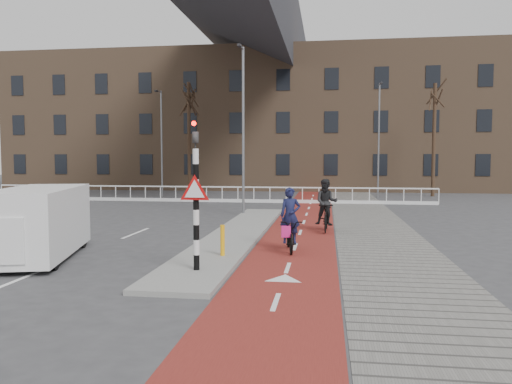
# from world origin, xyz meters

# --- Properties ---
(ground) EXTENTS (120.00, 120.00, 0.00)m
(ground) POSITION_xyz_m (0.00, 0.00, 0.00)
(ground) COLOR #38383A
(ground) RESTS_ON ground
(bike_lane) EXTENTS (2.50, 60.00, 0.01)m
(bike_lane) POSITION_xyz_m (1.50, 10.00, 0.01)
(bike_lane) COLOR maroon
(bike_lane) RESTS_ON ground
(sidewalk) EXTENTS (3.00, 60.00, 0.01)m
(sidewalk) POSITION_xyz_m (4.30, 10.00, 0.01)
(sidewalk) COLOR slate
(sidewalk) RESTS_ON ground
(curb_island) EXTENTS (1.80, 16.00, 0.12)m
(curb_island) POSITION_xyz_m (-0.70, 4.00, 0.06)
(curb_island) COLOR gray
(curb_island) RESTS_ON ground
(traffic_signal) EXTENTS (0.80, 0.80, 3.68)m
(traffic_signal) POSITION_xyz_m (-0.60, -2.02, 1.99)
(traffic_signal) COLOR black
(traffic_signal) RESTS_ON curb_island
(bollard) EXTENTS (0.12, 0.12, 0.84)m
(bollard) POSITION_xyz_m (-0.34, -0.23, 0.54)
(bollard) COLOR #F8AB0D
(bollard) RESTS_ON curb_island
(cyclist_near) EXTENTS (0.89, 1.89, 1.90)m
(cyclist_near) POSITION_xyz_m (1.39, 1.27, 0.64)
(cyclist_near) COLOR black
(cyclist_near) RESTS_ON bike_lane
(cyclist_far) EXTENTS (0.87, 1.86, 1.97)m
(cyclist_far) POSITION_xyz_m (2.45, 5.39, 0.83)
(cyclist_far) COLOR black
(cyclist_far) RESTS_ON bike_lane
(van) EXTENTS (2.92, 4.85, 1.95)m
(van) POSITION_xyz_m (-5.41, -0.75, 1.03)
(van) COLOR silver
(van) RESTS_ON ground
(railing) EXTENTS (28.00, 0.10, 0.99)m
(railing) POSITION_xyz_m (-5.00, 17.00, 0.31)
(railing) COLOR silver
(railing) RESTS_ON ground
(townhouse_row) EXTENTS (46.00, 10.00, 15.90)m
(townhouse_row) POSITION_xyz_m (-3.00, 32.00, 7.81)
(townhouse_row) COLOR #7F6047
(townhouse_row) RESTS_ON ground
(tree_mid) EXTENTS (0.26, 0.26, 8.58)m
(tree_mid) POSITION_xyz_m (-8.17, 24.38, 4.29)
(tree_mid) COLOR #312116
(tree_mid) RESTS_ON ground
(tree_right) EXTENTS (0.25, 0.25, 8.02)m
(tree_right) POSITION_xyz_m (10.00, 23.65, 4.01)
(tree_right) COLOR #312116
(tree_right) RESTS_ON ground
(streetlight_near) EXTENTS (0.12, 0.12, 7.98)m
(streetlight_near) POSITION_xyz_m (-1.50, 10.12, 3.99)
(streetlight_near) COLOR slate
(streetlight_near) RESTS_ON ground
(streetlight_left) EXTENTS (0.12, 0.12, 7.46)m
(streetlight_left) POSITION_xyz_m (-9.13, 20.70, 3.73)
(streetlight_left) COLOR slate
(streetlight_left) RESTS_ON ground
(streetlight_right) EXTENTS (0.12, 0.12, 7.82)m
(streetlight_right) POSITION_xyz_m (5.96, 21.66, 3.91)
(streetlight_right) COLOR slate
(streetlight_right) RESTS_ON ground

